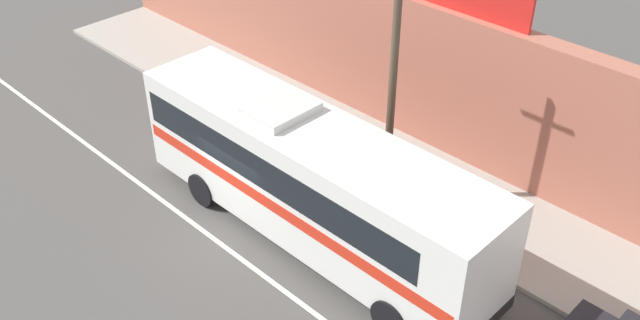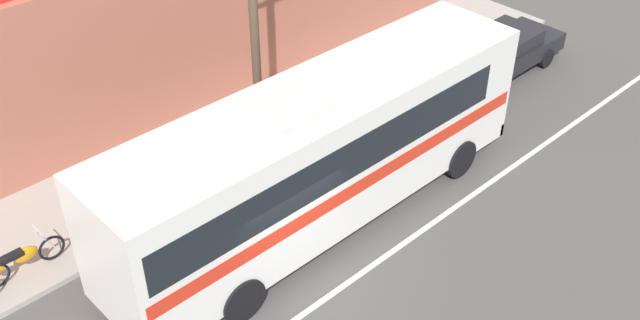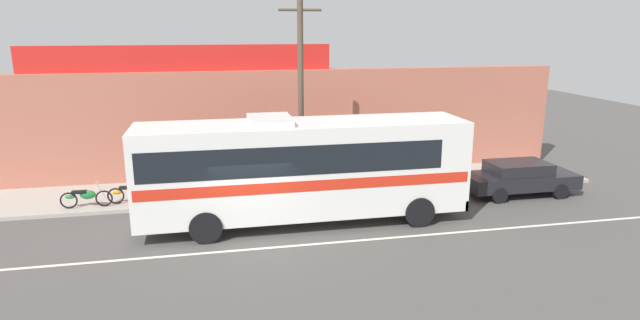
{
  "view_description": "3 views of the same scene",
  "coord_description": "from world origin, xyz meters",
  "px_view_note": "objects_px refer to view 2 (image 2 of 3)",
  "views": [
    {
      "loc": [
        12.44,
        -9.25,
        12.94
      ],
      "look_at": [
        1.26,
        2.16,
        1.8
      ],
      "focal_mm": 39.43,
      "sensor_mm": 36.0,
      "label": 1
    },
    {
      "loc": [
        -7.48,
        -8.72,
        11.72
      ],
      "look_at": [
        1.86,
        1.18,
        1.76
      ],
      "focal_mm": 41.63,
      "sensor_mm": 36.0,
      "label": 2
    },
    {
      "loc": [
        -1.07,
        -15.97,
        6.66
      ],
      "look_at": [
        2.57,
        1.63,
        2.1
      ],
      "focal_mm": 29.66,
      "sensor_mm": 36.0,
      "label": 3
    }
  ],
  "objects_px": {
    "intercity_bus": "(319,150)",
    "pedestrian_near_shop": "(199,142)",
    "parked_car": "(502,51)",
    "utility_pole": "(254,21)",
    "motorcycle_red": "(22,259)"
  },
  "relations": [
    {
      "from": "parked_car",
      "to": "utility_pole",
      "type": "bearing_deg",
      "value": 170.92
    },
    {
      "from": "intercity_bus",
      "to": "parked_car",
      "type": "bearing_deg",
      "value": 8.14
    },
    {
      "from": "parked_car",
      "to": "utility_pole",
      "type": "xyz_separation_m",
      "value": [
        -8.68,
        1.39,
        3.39
      ]
    },
    {
      "from": "parked_car",
      "to": "utility_pole",
      "type": "relative_size",
      "value": 0.59
    },
    {
      "from": "intercity_bus",
      "to": "motorcycle_red",
      "type": "height_order",
      "value": "intercity_bus"
    },
    {
      "from": "intercity_bus",
      "to": "pedestrian_near_shop",
      "type": "bearing_deg",
      "value": 107.95
    },
    {
      "from": "motorcycle_red",
      "to": "utility_pole",
      "type": "bearing_deg",
      "value": -2.58
    },
    {
      "from": "parked_car",
      "to": "motorcycle_red",
      "type": "bearing_deg",
      "value": 173.67
    },
    {
      "from": "intercity_bus",
      "to": "utility_pole",
      "type": "relative_size",
      "value": 1.45
    },
    {
      "from": "intercity_bus",
      "to": "utility_pole",
      "type": "bearing_deg",
      "value": 80.27
    },
    {
      "from": "intercity_bus",
      "to": "motorcycle_red",
      "type": "xyz_separation_m",
      "value": [
        -5.99,
        2.99,
        -1.5
      ]
    },
    {
      "from": "motorcycle_red",
      "to": "parked_car",
      "type": "bearing_deg",
      "value": -6.33
    },
    {
      "from": "intercity_bus",
      "to": "pedestrian_near_shop",
      "type": "distance_m",
      "value": 3.54
    },
    {
      "from": "parked_car",
      "to": "pedestrian_near_shop",
      "type": "height_order",
      "value": "pedestrian_near_shop"
    },
    {
      "from": "motorcycle_red",
      "to": "pedestrian_near_shop",
      "type": "relative_size",
      "value": 1.1
    }
  ]
}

